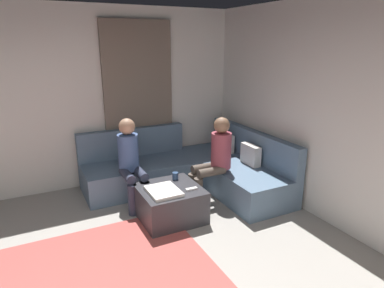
# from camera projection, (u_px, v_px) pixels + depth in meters

# --- Properties ---
(wall_back) EXTENTS (6.00, 0.12, 2.70)m
(wall_back) POSITION_uv_depth(u_px,v_px,m) (371.00, 123.00, 3.59)
(wall_back) COLOR silver
(wall_back) RESTS_ON ground_plane
(wall_left) EXTENTS (0.12, 6.00, 2.70)m
(wall_left) POSITION_uv_depth(u_px,v_px,m) (49.00, 102.00, 4.84)
(wall_left) COLOR silver
(wall_left) RESTS_ON ground_plane
(curtain_panel) EXTENTS (0.06, 1.10, 2.50)m
(curtain_panel) POSITION_uv_depth(u_px,v_px,m) (139.00, 103.00, 5.35)
(curtain_panel) COLOR #726659
(curtain_panel) RESTS_ON ground_plane
(sectional_couch) EXTENTS (2.10, 2.55, 0.87)m
(sectional_couch) POSITION_uv_depth(u_px,v_px,m) (193.00, 170.00, 5.23)
(sectional_couch) COLOR slate
(sectional_couch) RESTS_ON ground_plane
(ottoman) EXTENTS (0.76, 0.76, 0.42)m
(ottoman) POSITION_uv_depth(u_px,v_px,m) (170.00, 203.00, 4.30)
(ottoman) COLOR #333338
(ottoman) RESTS_ON ground_plane
(folded_blanket) EXTENTS (0.44, 0.36, 0.04)m
(folded_blanket) POSITION_uv_depth(u_px,v_px,m) (163.00, 191.00, 4.09)
(folded_blanket) COLOR white
(folded_blanket) RESTS_ON ottoman
(coffee_mug) EXTENTS (0.08, 0.08, 0.10)m
(coffee_mug) POSITION_uv_depth(u_px,v_px,m) (175.00, 176.00, 4.49)
(coffee_mug) COLOR #334C72
(coffee_mug) RESTS_ON ottoman
(game_remote) EXTENTS (0.05, 0.15, 0.02)m
(game_remote) POSITION_uv_depth(u_px,v_px,m) (191.00, 189.00, 4.17)
(game_remote) COLOR white
(game_remote) RESTS_ON ottoman
(person_on_couch_back) EXTENTS (0.30, 0.60, 1.20)m
(person_on_couch_back) POSITION_uv_depth(u_px,v_px,m) (215.00, 156.00, 4.67)
(person_on_couch_back) COLOR brown
(person_on_couch_back) RESTS_ON ground_plane
(person_on_couch_side) EXTENTS (0.60, 0.30, 1.20)m
(person_on_couch_side) POSITION_uv_depth(u_px,v_px,m) (131.00, 159.00, 4.55)
(person_on_couch_side) COLOR #2D3347
(person_on_couch_side) RESTS_ON ground_plane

